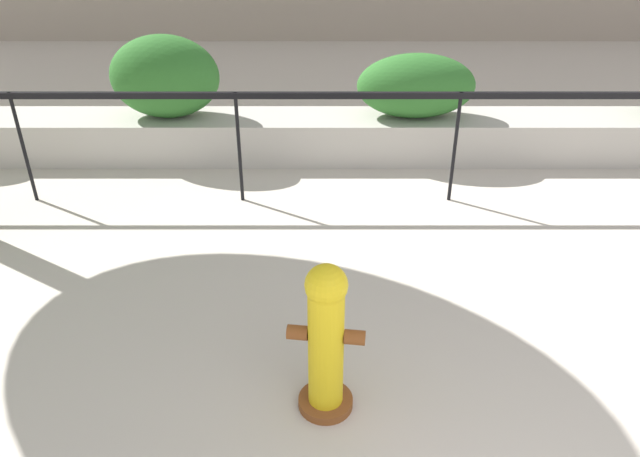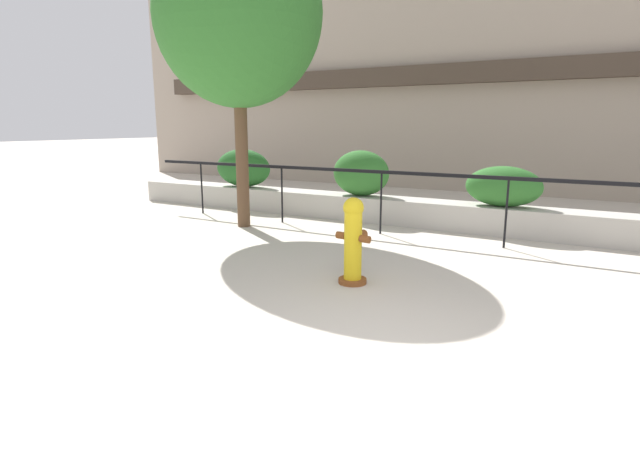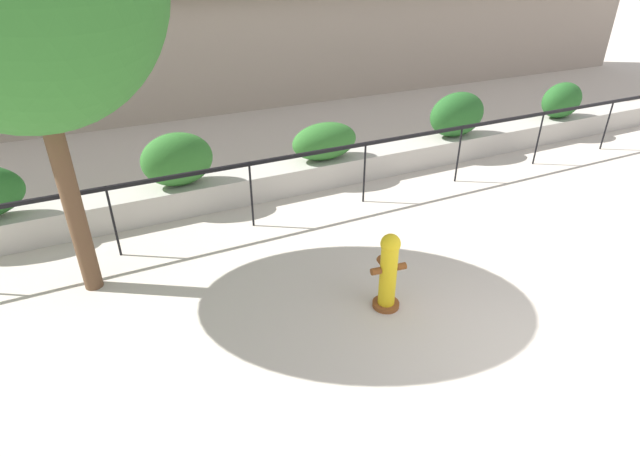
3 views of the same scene
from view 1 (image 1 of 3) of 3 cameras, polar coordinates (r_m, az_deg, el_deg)
The scene contains 5 objects.
planter_wall_low at distance 7.50m, azimuth 10.48°, elevation 8.24°, with size 18.00×0.70×0.50m, color #B7B2A8.
fence_railing_segment at distance 6.22m, azimuth 12.75°, elevation 10.89°, with size 15.00×0.05×1.15m.
hedge_bush_1 at distance 7.35m, azimuth -13.92°, elevation 13.32°, with size 1.22×0.70×0.93m, color #2D6B28.
hedge_bush_2 at distance 7.25m, azimuth 8.87°, elevation 12.76°, with size 1.33×0.67×0.72m, color #2D6B28.
fire_hydrant at distance 3.82m, azimuth 0.63°, elevation -10.06°, with size 0.48×0.45×1.08m.
Camera 1 is at (-1.34, -0.83, 3.04)m, focal length 35.00 mm.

